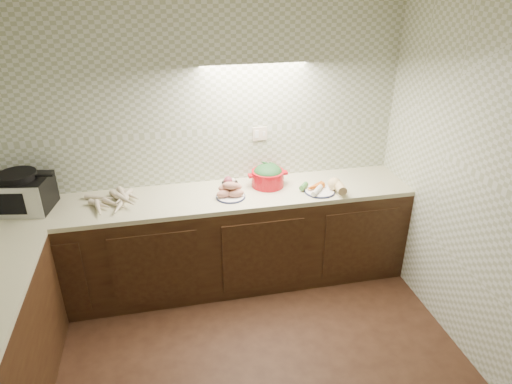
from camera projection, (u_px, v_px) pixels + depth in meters
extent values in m
cube|color=#97A07F|center=(198.00, 141.00, 3.93)|extent=(3.60, 0.05, 2.60)
cube|color=beige|center=(260.00, 134.00, 4.04)|extent=(0.13, 0.01, 0.12)
cube|color=black|center=(207.00, 243.00, 4.08)|extent=(3.60, 0.60, 0.86)
cube|color=beige|center=(204.00, 198.00, 3.88)|extent=(3.60, 0.60, 0.04)
cube|color=black|center=(22.00, 194.00, 3.61)|extent=(0.50, 0.41, 0.27)
cube|color=#B0B1B6|center=(12.00, 204.00, 3.46)|extent=(0.44, 0.09, 0.27)
cube|color=black|center=(12.00, 204.00, 3.46)|extent=(0.28, 0.06, 0.18)
cylinder|color=black|center=(17.00, 176.00, 3.54)|extent=(0.34, 0.34, 0.05)
cone|color=beige|center=(106.00, 203.00, 3.70)|extent=(0.08, 0.28, 0.06)
cone|color=beige|center=(133.00, 199.00, 3.77)|extent=(0.06, 0.24, 0.05)
cone|color=beige|center=(127.00, 203.00, 3.71)|extent=(0.21, 0.24, 0.05)
cone|color=beige|center=(98.00, 205.00, 3.67)|extent=(0.26, 0.18, 0.05)
cone|color=beige|center=(104.00, 201.00, 3.72)|extent=(0.16, 0.20, 0.06)
cone|color=beige|center=(100.00, 206.00, 3.65)|extent=(0.22, 0.19, 0.05)
cone|color=beige|center=(110.00, 203.00, 3.70)|extent=(0.20, 0.21, 0.05)
cone|color=beige|center=(117.00, 193.00, 3.81)|extent=(0.07, 0.24, 0.05)
cone|color=beige|center=(111.00, 199.00, 3.69)|extent=(0.17, 0.26, 0.06)
cone|color=beige|center=(97.00, 206.00, 3.61)|extent=(0.24, 0.20, 0.06)
cylinder|color=#171C3E|center=(231.00, 197.00, 3.85)|extent=(0.25, 0.25, 0.01)
cylinder|color=white|center=(231.00, 196.00, 3.85)|extent=(0.24, 0.24, 0.02)
ellipsoid|color=tan|center=(224.00, 194.00, 3.81)|extent=(0.14, 0.08, 0.06)
ellipsoid|color=tan|center=(236.00, 193.00, 3.81)|extent=(0.14, 0.08, 0.06)
ellipsoid|color=tan|center=(230.00, 190.00, 3.87)|extent=(0.14, 0.08, 0.06)
ellipsoid|color=tan|center=(226.00, 187.00, 3.83)|extent=(0.14, 0.08, 0.06)
ellipsoid|color=tan|center=(234.00, 186.00, 3.85)|extent=(0.14, 0.08, 0.06)
ellipsoid|color=tan|center=(230.00, 185.00, 3.79)|extent=(0.14, 0.08, 0.06)
cylinder|color=black|center=(230.00, 185.00, 4.01)|extent=(0.14, 0.14, 0.05)
sphere|color=maroon|center=(228.00, 181.00, 3.98)|extent=(0.08, 0.08, 0.08)
sphere|color=silver|center=(233.00, 181.00, 4.00)|extent=(0.05, 0.05, 0.05)
cylinder|color=#B70A14|center=(268.00, 178.00, 4.02)|extent=(0.29, 0.29, 0.14)
cube|color=#B70A14|center=(250.00, 176.00, 3.97)|extent=(0.04, 0.06, 0.02)
cube|color=#B70A14|center=(285.00, 172.00, 4.04)|extent=(0.04, 0.06, 0.02)
ellipsoid|color=#266127|center=(268.00, 172.00, 4.00)|extent=(0.26, 0.26, 0.14)
cylinder|color=#171C3E|center=(320.00, 191.00, 3.94)|extent=(0.27, 0.27, 0.01)
cylinder|color=white|center=(320.00, 191.00, 3.94)|extent=(0.25, 0.25, 0.02)
cone|color=orange|center=(315.00, 187.00, 3.96)|extent=(0.14, 0.12, 0.03)
cone|color=orange|center=(317.00, 187.00, 3.96)|extent=(0.15, 0.10, 0.03)
cone|color=orange|center=(315.00, 187.00, 3.96)|extent=(0.15, 0.09, 0.03)
cone|color=orange|center=(315.00, 185.00, 3.95)|extent=(0.16, 0.07, 0.03)
cone|color=orange|center=(318.00, 186.00, 3.93)|extent=(0.15, 0.08, 0.03)
cone|color=orange|center=(319.00, 185.00, 3.94)|extent=(0.15, 0.10, 0.03)
cylinder|color=silver|center=(317.00, 190.00, 3.88)|extent=(0.14, 0.16, 0.04)
cylinder|color=#326C2D|center=(304.00, 186.00, 3.96)|extent=(0.10, 0.11, 0.05)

